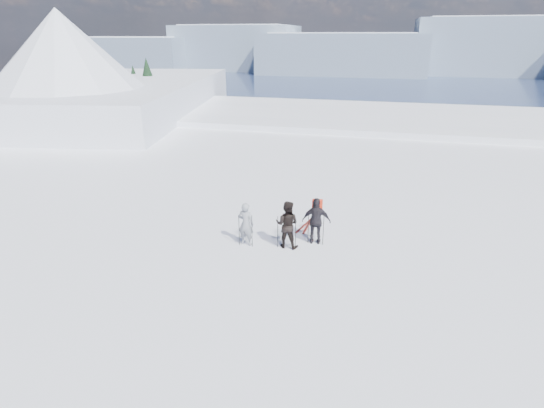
{
  "coord_description": "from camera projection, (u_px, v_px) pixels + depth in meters",
  "views": [
    {
      "loc": [
        1.99,
        -11.04,
        7.42
      ],
      "look_at": [
        -1.57,
        3.0,
        1.6
      ],
      "focal_mm": 28.0,
      "sensor_mm": 36.0,
      "label": 1
    }
  ],
  "objects": [
    {
      "name": "skier_grey",
      "position": [
        246.0,
        224.0,
        15.79
      ],
      "size": [
        0.67,
        0.5,
        1.69
      ],
      "primitive_type": "imported",
      "rotation": [
        0.0,
        0.0,
        2.98
      ],
      "color": "gray",
      "rests_on": "ground"
    },
    {
      "name": "lake_basin",
      "position": [
        353.0,
        183.0,
        42.56
      ],
      "size": [
        820.0,
        820.0,
        71.62
      ],
      "color": "white",
      "rests_on": "ground"
    },
    {
      "name": "near_ridge",
      "position": [
        112.0,
        140.0,
        46.89
      ],
      "size": [
        31.37,
        35.68,
        25.62
      ],
      "color": "white",
      "rests_on": "ground"
    },
    {
      "name": "skier_dark",
      "position": [
        287.0,
        224.0,
        15.59
      ],
      "size": [
        0.93,
        0.74,
        1.82
      ],
      "primitive_type": "imported",
      "rotation": [
        0.0,
        0.0,
        3.08
      ],
      "color": "black",
      "rests_on": "ground"
    },
    {
      "name": "backpack",
      "position": [
        318.0,
        189.0,
        15.65
      ],
      "size": [
        0.41,
        0.25,
        0.53
      ],
      "primitive_type": "cube",
      "rotation": [
        0.0,
        0.0,
        3.24
      ],
      "color": "red",
      "rests_on": "skier_pack"
    },
    {
      "name": "skis_loose",
      "position": [
        306.0,
        225.0,
        17.66
      ],
      "size": [
        0.51,
        1.7,
        0.03
      ],
      "color": "black",
      "rests_on": "ground"
    },
    {
      "name": "far_mountain_range",
      "position": [
        415.0,
        50.0,
        418.2
      ],
      "size": [
        770.0,
        110.0,
        53.0
      ],
      "color": "slate",
      "rests_on": "ground"
    },
    {
      "name": "skier_pack",
      "position": [
        316.0,
        221.0,
        15.86
      ],
      "size": [
        1.11,
        0.54,
        1.82
      ],
      "primitive_type": "imported",
      "rotation": [
        0.0,
        0.0,
        3.24
      ],
      "color": "black",
      "rests_on": "ground"
    },
    {
      "name": "ski_poles",
      "position": [
        282.0,
        231.0,
        15.76
      ],
      "size": [
        3.07,
        0.87,
        1.29
      ],
      "color": "black",
      "rests_on": "ground"
    }
  ]
}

